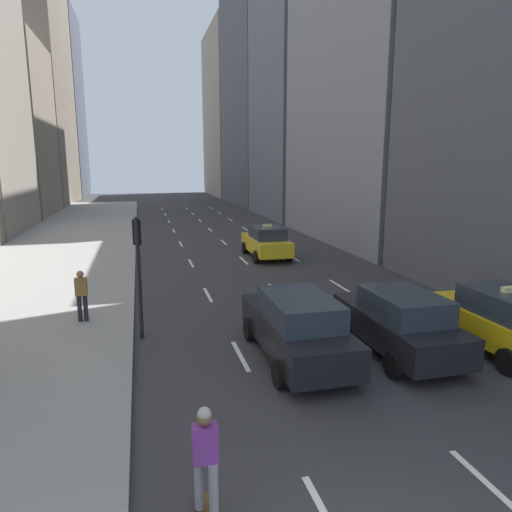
{
  "coord_description": "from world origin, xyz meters",
  "views": [
    {
      "loc": [
        -2.62,
        -3.23,
        5.07
      ],
      "look_at": [
        1.93,
        14.67,
        1.33
      ],
      "focal_mm": 32.0,
      "sensor_mm": 36.0,
      "label": 1
    }
  ],
  "objects_px": {
    "pedestrian_far_walking": "(82,293)",
    "traffic_light_pole": "(138,258)",
    "taxi_second": "(266,242)",
    "skateboarder": "(205,458)",
    "sedan_black_near": "(297,326)",
    "sedan_silver_behind": "(399,322)",
    "taxi_lead": "(501,320)"
  },
  "relations": [
    {
      "from": "sedan_black_near",
      "to": "traffic_light_pole",
      "type": "distance_m",
      "value": 4.96
    },
    {
      "from": "taxi_second",
      "to": "sedan_black_near",
      "type": "distance_m",
      "value": 13.33
    },
    {
      "from": "taxi_lead",
      "to": "taxi_second",
      "type": "bearing_deg",
      "value": 101.39
    },
    {
      "from": "taxi_lead",
      "to": "pedestrian_far_walking",
      "type": "height_order",
      "value": "taxi_lead"
    },
    {
      "from": "sedan_black_near",
      "to": "pedestrian_far_walking",
      "type": "relative_size",
      "value": 2.95
    },
    {
      "from": "skateboarder",
      "to": "traffic_light_pole",
      "type": "xyz_separation_m",
      "value": [
        -0.86,
        7.51,
        1.45
      ]
    },
    {
      "from": "traffic_light_pole",
      "to": "taxi_second",
      "type": "bearing_deg",
      "value": 57.13
    },
    {
      "from": "skateboarder",
      "to": "traffic_light_pole",
      "type": "relative_size",
      "value": 0.48
    },
    {
      "from": "taxi_lead",
      "to": "skateboarder",
      "type": "relative_size",
      "value": 2.52
    },
    {
      "from": "sedan_silver_behind",
      "to": "traffic_light_pole",
      "type": "xyz_separation_m",
      "value": [
        -6.75,
        2.91,
        1.53
      ]
    },
    {
      "from": "taxi_second",
      "to": "skateboarder",
      "type": "relative_size",
      "value": 2.52
    },
    {
      "from": "taxi_lead",
      "to": "sedan_black_near",
      "type": "relative_size",
      "value": 0.91
    },
    {
      "from": "sedan_black_near",
      "to": "skateboarder",
      "type": "bearing_deg",
      "value": -122.12
    },
    {
      "from": "pedestrian_far_walking",
      "to": "traffic_light_pole",
      "type": "height_order",
      "value": "traffic_light_pole"
    },
    {
      "from": "pedestrian_far_walking",
      "to": "taxi_lead",
      "type": "bearing_deg",
      "value": -23.4
    },
    {
      "from": "skateboarder",
      "to": "pedestrian_far_walking",
      "type": "relative_size",
      "value": 1.06
    },
    {
      "from": "taxi_lead",
      "to": "sedan_silver_behind",
      "type": "relative_size",
      "value": 0.98
    },
    {
      "from": "taxi_lead",
      "to": "sedan_silver_behind",
      "type": "xyz_separation_m",
      "value": [
        -2.8,
        0.55,
        0.0
      ]
    },
    {
      "from": "taxi_second",
      "to": "traffic_light_pole",
      "type": "bearing_deg",
      "value": -122.87
    },
    {
      "from": "taxi_lead",
      "to": "sedan_black_near",
      "type": "height_order",
      "value": "taxi_lead"
    },
    {
      "from": "skateboarder",
      "to": "pedestrian_far_walking",
      "type": "xyz_separation_m",
      "value": [
        -2.65,
        8.96,
        0.1
      ]
    },
    {
      "from": "taxi_lead",
      "to": "skateboarder",
      "type": "xyz_separation_m",
      "value": [
        -8.69,
        -4.05,
        0.08
      ]
    },
    {
      "from": "taxi_lead",
      "to": "taxi_second",
      "type": "height_order",
      "value": "same"
    },
    {
      "from": "traffic_light_pole",
      "to": "taxi_lead",
      "type": "bearing_deg",
      "value": -19.89
    },
    {
      "from": "taxi_lead",
      "to": "sedan_silver_behind",
      "type": "distance_m",
      "value": 2.85
    },
    {
      "from": "taxi_lead",
      "to": "traffic_light_pole",
      "type": "height_order",
      "value": "traffic_light_pole"
    },
    {
      "from": "taxi_second",
      "to": "taxi_lead",
      "type": "bearing_deg",
      "value": -78.61
    },
    {
      "from": "skateboarder",
      "to": "pedestrian_far_walking",
      "type": "bearing_deg",
      "value": 106.49
    },
    {
      "from": "taxi_lead",
      "to": "traffic_light_pole",
      "type": "bearing_deg",
      "value": 160.11
    },
    {
      "from": "taxi_second",
      "to": "sedan_silver_behind",
      "type": "height_order",
      "value": "taxi_second"
    },
    {
      "from": "sedan_silver_behind",
      "to": "traffic_light_pole",
      "type": "bearing_deg",
      "value": 156.71
    },
    {
      "from": "taxi_second",
      "to": "traffic_light_pole",
      "type": "height_order",
      "value": "traffic_light_pole"
    }
  ]
}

